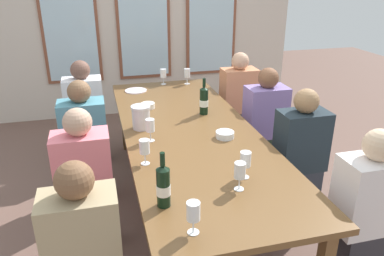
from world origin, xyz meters
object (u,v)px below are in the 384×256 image
Objects in this scene: white_plate_0 at (136,91)px; seated_person_3 at (299,159)px; wine_glass_1 at (193,213)px; wine_bottle_0 at (204,100)px; wine_glass_6 at (187,74)px; tasting_bowl_0 at (225,135)px; wine_glass_3 at (145,147)px; seated_person_2 at (86,187)px; seated_person_5 at (238,104)px; wine_bottle_1 at (163,186)px; wine_glass_5 at (240,171)px; seated_person_1 at (264,128)px; seated_person_4 at (86,117)px; seated_person_7 at (364,217)px; dining_table at (189,136)px; wine_glass_2 at (245,161)px; wine_glass_0 at (163,74)px; metal_pitcher at (141,117)px; wine_glass_4 at (150,126)px; tasting_bowl_1 at (148,106)px; seated_person_0 at (86,146)px.

seated_person_3 is (1.12, -1.46, -0.22)m from white_plate_0.
wine_bottle_0 is at bearing 72.06° from wine_glass_1.
wine_bottle_0 is at bearing -94.95° from wine_glass_6.
wine_glass_3 is (-0.65, -0.27, 0.10)m from tasting_bowl_0.
seated_person_2 is 2.15m from seated_person_5.
wine_bottle_1 is 0.46m from wine_glass_5.
seated_person_1 is 1.81m from seated_person_4.
seated_person_7 is (1.25, -0.62, -0.34)m from wine_glass_3.
wine_bottle_1 reaches higher than white_plate_0.
wine_glass_2 is (0.15, -0.81, 0.18)m from dining_table.
seated_person_2 is 1.00× the size of seated_person_5.
wine_glass_0 is 1.00× the size of wine_glass_6.
seated_person_5 is 1.00× the size of seated_person_7.
metal_pitcher reaches higher than wine_glass_2.
tasting_bowl_0 is at bearing 170.76° from seated_person_3.
wine_glass_3 is at bearing -112.25° from wine_glass_6.
wine_bottle_1 is at bearing -100.49° from wine_glass_0.
wine_glass_1 is 2.42m from seated_person_4.
seated_person_3 is at bearing -20.82° from dining_table.
wine_glass_1 is at bearing -80.53° from wine_glass_3.
wine_glass_1 is (-0.33, -2.57, -0.00)m from wine_glass_0.
seated_person_4 is (-0.53, 2.33, -0.33)m from wine_glass_1.
wine_glass_4 reaches higher than white_plate_0.
wine_glass_0 is at bearing 99.91° from wine_bottle_0.
tasting_bowl_1 is 0.73× the size of wine_glass_1.
metal_pitcher is at bearing 134.04° from seated_person_7.
wine_bottle_1 reaches higher than tasting_bowl_1.
tasting_bowl_0 is at bearing 82.52° from wine_glass_2.
metal_pitcher is 0.26m from wine_glass_4.
tasting_bowl_1 is at bearing 101.56° from wine_glass_5.
wine_bottle_1 is 0.29× the size of seated_person_3.
seated_person_2 is at bearing -122.62° from tasting_bowl_1.
tasting_bowl_1 is 1.13m from seated_person_1.
wine_glass_0 is 0.16× the size of seated_person_3.
metal_pitcher is 1.11m from wine_bottle_1.
wine_bottle_1 is 2.14m from seated_person_4.
dining_table is at bearing 76.73° from wine_glass_1.
seated_person_3 is (1.66, -0.68, 0.00)m from seated_person_0.
wine_glass_4 is at bearing -157.41° from seated_person_1.
wine_bottle_0 is at bearing 86.72° from wine_glass_2.
seated_person_3 is at bearing -40.04° from tasting_bowl_1.
wine_glass_4 is 0.16× the size of seated_person_7.
tasting_bowl_0 is at bearing 77.36° from wine_glass_5.
seated_person_5 reaches higher than wine_glass_5.
wine_glass_5 is at bearing -80.22° from white_plate_0.
white_plate_0 is 0.58m from seated_person_4.
metal_pitcher is 1.26m from wine_glass_0.
wine_bottle_1 is 1.85× the size of wine_glass_2.
tasting_bowl_0 is 0.13× the size of seated_person_5.
wine_bottle_1 is 0.29× the size of seated_person_5.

